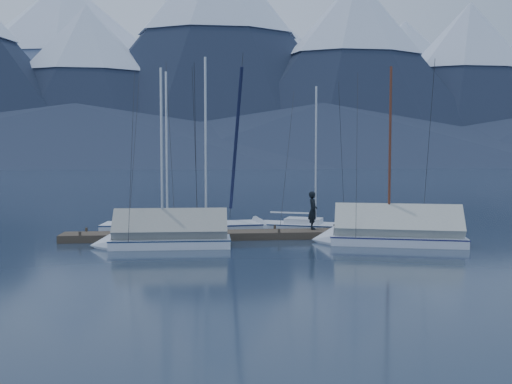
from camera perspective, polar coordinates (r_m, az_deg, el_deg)
The scene contains 10 objects.
ground at distance 23.88m, azimuth 0.51°, elevation -5.57°, with size 1000.00×1000.00×0.00m, color black.
mountain_range at distance 397.74m, azimuth -5.17°, elevation 11.41°, with size 877.00×584.00×150.50m.
dock at distance 25.83m, azimuth -0.00°, elevation -4.63°, with size 18.00×1.50×0.54m.
mooring_posts at distance 25.75m, azimuth -1.11°, elevation -4.12°, with size 15.12×1.52×0.35m.
sailboat_open_left at distance 28.51m, azimuth -8.35°, elevation -3.80°, with size 6.97×2.94×9.05m.
sailboat_open_mid at distance 28.01m, azimuth -4.22°, elevation -3.88°, with size 7.63×3.42×9.78m.
sailboat_open_right at distance 28.36m, azimuth 7.14°, elevation -3.86°, with size 6.42×4.03×8.24m.
sailboat_covered_near at distance 24.69m, azimuth 13.46°, elevation -4.36°, with size 6.94×3.82×8.63m.
sailboat_covered_far at distance 23.54m, azimuth -10.10°, elevation -4.75°, with size 5.99×2.53×8.34m.
person at distance 26.46m, azimuth 6.00°, elevation -1.94°, with size 0.67×0.44×1.85m, color black.
Camera 1 is at (-2.72, -23.42, 3.76)m, focal length 38.00 mm.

